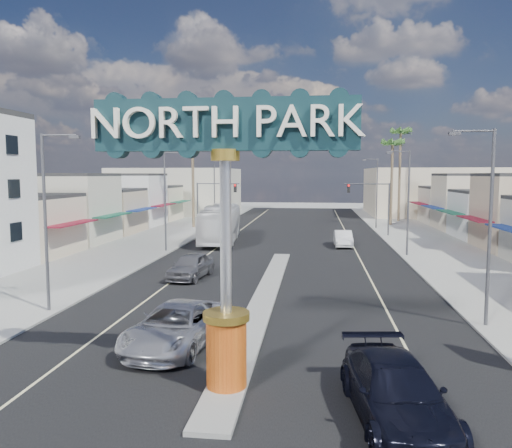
% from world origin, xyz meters
% --- Properties ---
extents(ground, '(160.00, 160.00, 0.00)m').
position_xyz_m(ground, '(0.00, 30.00, 0.00)').
color(ground, gray).
rests_on(ground, ground).
extents(road, '(20.00, 120.00, 0.01)m').
position_xyz_m(road, '(0.00, 30.00, 0.01)').
color(road, black).
rests_on(road, ground).
extents(median_island, '(1.30, 30.00, 0.16)m').
position_xyz_m(median_island, '(0.00, 14.00, 0.08)').
color(median_island, gray).
rests_on(median_island, ground).
extents(sidewalk_left, '(8.00, 120.00, 0.12)m').
position_xyz_m(sidewalk_left, '(-14.00, 30.00, 0.06)').
color(sidewalk_left, gray).
rests_on(sidewalk_left, ground).
extents(sidewalk_right, '(8.00, 120.00, 0.12)m').
position_xyz_m(sidewalk_right, '(14.00, 30.00, 0.06)').
color(sidewalk_right, gray).
rests_on(sidewalk_right, ground).
extents(storefront_row_left, '(12.00, 42.00, 6.00)m').
position_xyz_m(storefront_row_left, '(-24.00, 43.00, 3.00)').
color(storefront_row_left, beige).
rests_on(storefront_row_left, ground).
extents(backdrop_far_left, '(20.00, 20.00, 8.00)m').
position_xyz_m(backdrop_far_left, '(-22.00, 75.00, 4.00)').
color(backdrop_far_left, '#B7B29E').
rests_on(backdrop_far_left, ground).
extents(backdrop_far_right, '(20.00, 20.00, 8.00)m').
position_xyz_m(backdrop_far_right, '(22.00, 75.00, 4.00)').
color(backdrop_far_right, beige).
rests_on(backdrop_far_right, ground).
extents(gateway_sign, '(8.20, 1.50, 9.15)m').
position_xyz_m(gateway_sign, '(0.00, 1.98, 5.93)').
color(gateway_sign, '#B53A0D').
rests_on(gateway_sign, median_island).
extents(traffic_signal_left, '(5.09, 0.45, 6.00)m').
position_xyz_m(traffic_signal_left, '(-9.18, 43.99, 4.27)').
color(traffic_signal_left, '#47474C').
rests_on(traffic_signal_left, ground).
extents(traffic_signal_right, '(5.09, 0.45, 6.00)m').
position_xyz_m(traffic_signal_right, '(9.18, 43.99, 4.27)').
color(traffic_signal_right, '#47474C').
rests_on(traffic_signal_right, ground).
extents(streetlight_l_near, '(2.03, 0.22, 9.00)m').
position_xyz_m(streetlight_l_near, '(-10.43, 10.00, 5.07)').
color(streetlight_l_near, '#47474C').
rests_on(streetlight_l_near, ground).
extents(streetlight_l_mid, '(2.03, 0.22, 9.00)m').
position_xyz_m(streetlight_l_mid, '(-10.43, 30.00, 5.07)').
color(streetlight_l_mid, '#47474C').
rests_on(streetlight_l_mid, ground).
extents(streetlight_l_far, '(2.03, 0.22, 9.00)m').
position_xyz_m(streetlight_l_far, '(-10.43, 52.00, 5.07)').
color(streetlight_l_far, '#47474C').
rests_on(streetlight_l_far, ground).
extents(streetlight_r_near, '(2.03, 0.22, 9.00)m').
position_xyz_m(streetlight_r_near, '(10.43, 10.00, 5.07)').
color(streetlight_r_near, '#47474C').
rests_on(streetlight_r_near, ground).
extents(streetlight_r_mid, '(2.03, 0.22, 9.00)m').
position_xyz_m(streetlight_r_mid, '(10.43, 30.00, 5.07)').
color(streetlight_r_mid, '#47474C').
rests_on(streetlight_r_mid, ground).
extents(streetlight_r_far, '(2.03, 0.22, 9.00)m').
position_xyz_m(streetlight_r_far, '(10.43, 52.00, 5.07)').
color(streetlight_r_far, '#47474C').
rests_on(streetlight_r_far, ground).
extents(palm_left_far, '(2.60, 2.60, 13.10)m').
position_xyz_m(palm_left_far, '(-13.00, 50.00, 11.50)').
color(palm_left_far, brown).
rests_on(palm_left_far, ground).
extents(palm_right_mid, '(2.60, 2.60, 12.10)m').
position_xyz_m(palm_right_mid, '(13.00, 56.00, 10.60)').
color(palm_right_mid, brown).
rests_on(palm_right_mid, ground).
extents(palm_right_far, '(2.60, 2.60, 14.10)m').
position_xyz_m(palm_right_far, '(15.00, 62.00, 12.39)').
color(palm_right_far, brown).
rests_on(palm_right_far, ground).
extents(suv_left, '(3.66, 6.54, 1.73)m').
position_xyz_m(suv_left, '(-2.77, 5.83, 0.86)').
color(suv_left, silver).
rests_on(suv_left, ground).
extents(suv_right, '(3.17, 6.21, 1.73)m').
position_xyz_m(suv_right, '(5.12, 0.60, 0.86)').
color(suv_right, black).
rests_on(suv_right, ground).
extents(car_parked_left, '(2.63, 5.21, 1.70)m').
position_xyz_m(car_parked_left, '(-5.50, 19.03, 0.85)').
color(car_parked_left, slate).
rests_on(car_parked_left, ground).
extents(car_parked_right, '(1.72, 4.72, 1.55)m').
position_xyz_m(car_parked_right, '(5.50, 35.29, 0.77)').
color(car_parked_right, white).
rests_on(car_parked_right, ground).
extents(city_bus, '(4.35, 13.76, 3.77)m').
position_xyz_m(city_bus, '(-6.99, 37.47, 1.89)').
color(city_bus, silver).
rests_on(city_bus, ground).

